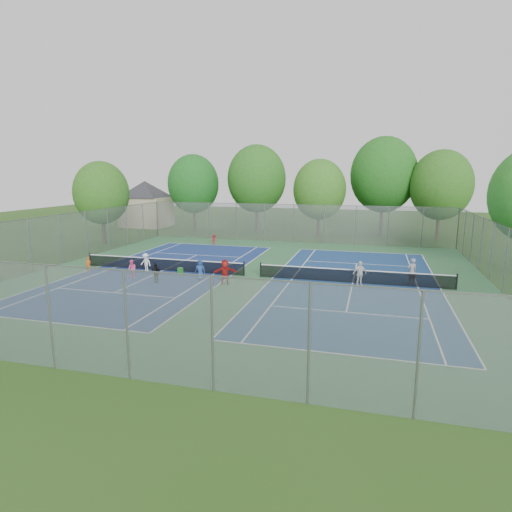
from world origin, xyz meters
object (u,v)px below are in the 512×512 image
Objects in this scene: ball_hopper at (180,272)px; instructor at (412,272)px; ball_crate at (147,264)px; net_left at (163,265)px; net_right at (353,276)px.

ball_hopper is 15.91m from instructor.
ball_crate is 0.22× the size of instructor.
ball_hopper is at bearing -27.96° from ball_crate.
net_right is (14.00, 0.00, 0.00)m from net_left.
ball_hopper reaches higher than ball_crate.
ball_hopper is (-12.08, -1.07, -0.17)m from net_right.
net_left is at bearing -26.69° from ball_crate.
instructor reaches higher than ball_crate.
net_left reaches higher than ball_hopper.
net_left is 22.58× the size of ball_hopper.
ball_hopper is at bearing -21.95° from instructor.
ball_crate is (-1.89, 0.95, -0.29)m from net_left.
net_left is at bearing 150.82° from ball_hopper.
ball_crate is at bearing -29.01° from instructor.
net_right is 12.12m from ball_hopper.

